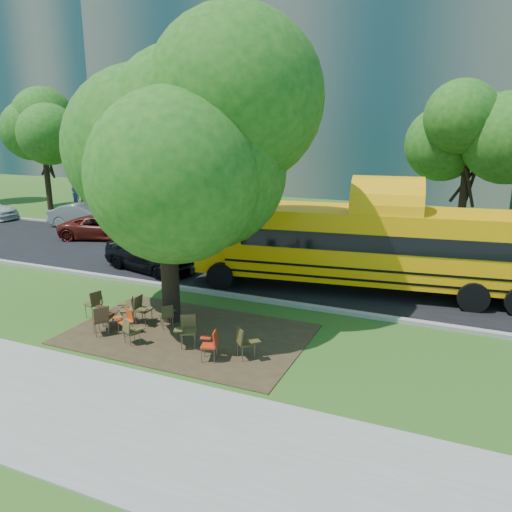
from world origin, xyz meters
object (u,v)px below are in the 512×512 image
at_px(chair_5, 187,328).
at_px(chair_7, 244,340).
at_px(chair_3, 126,319).
at_px(black_car, 150,253).
at_px(chair_0, 106,314).
at_px(pedestrian_b, 82,203).
at_px(school_bus, 380,245).
at_px(chair_11, 167,314).
at_px(bg_car_silver, 85,216).
at_px(chair_6, 211,342).
at_px(chair_9, 129,307).
at_px(bg_car_red, 103,227).
at_px(pedestrian_a, 76,201).
at_px(main_tree, 164,148).
at_px(chair_2, 101,318).
at_px(chair_4, 131,329).
at_px(chair_10, 141,307).
at_px(chair_8, 95,301).
at_px(chair_1, 105,311).

bearing_deg(chair_5, chair_7, 149.55).
relative_size(chair_3, black_car, 0.18).
bearing_deg(chair_0, pedestrian_b, 118.68).
xyz_separation_m(school_bus, pedestrian_b, (-21.39, 8.11, -0.90)).
xyz_separation_m(chair_11, bg_car_silver, (-13.13, 11.16, 0.25)).
relative_size(chair_6, chair_11, 1.10).
distance_m(chair_9, bg_car_red, 12.73).
relative_size(bg_car_silver, bg_car_red, 0.96).
height_order(chair_5, pedestrian_a, pedestrian_a).
height_order(main_tree, chair_7, main_tree).
relative_size(chair_0, chair_3, 1.07).
distance_m(chair_2, chair_3, 0.71).
height_order(chair_4, bg_car_red, bg_car_red).
height_order(chair_4, chair_6, chair_6).
bearing_deg(pedestrian_b, bg_car_red, 21.39).
distance_m(chair_9, chair_10, 0.42).
bearing_deg(bg_car_silver, pedestrian_b, 37.61).
bearing_deg(bg_car_silver, chair_10, -139.47).
height_order(chair_2, pedestrian_b, pedestrian_b).
bearing_deg(chair_2, pedestrian_a, 84.02).
height_order(chair_3, chair_8, chair_8).
height_order(chair_5, chair_10, chair_5).
height_order(school_bus, chair_11, school_bus).
bearing_deg(chair_1, chair_3, 31.18).
xyz_separation_m(chair_10, bg_car_silver, (-12.19, 11.19, 0.16)).
xyz_separation_m(chair_4, chair_8, (-2.34, 1.24, 0.09)).
bearing_deg(chair_6, chair_7, -78.10).
height_order(chair_6, chair_8, chair_8).
relative_size(school_bus, bg_car_red, 2.80).
relative_size(chair_9, bg_car_silver, 0.20).
bearing_deg(main_tree, chair_1, -145.22).
distance_m(chair_4, pedestrian_b, 22.20).
xyz_separation_m(chair_4, chair_6, (2.56, 0.03, 0.06)).
height_order(chair_7, chair_10, chair_10).
height_order(chair_3, chair_5, chair_5).
bearing_deg(bg_car_red, chair_9, -155.05).
height_order(school_bus, chair_0, school_bus).
height_order(chair_2, chair_3, chair_2).
height_order(chair_2, pedestrian_a, pedestrian_a).
relative_size(chair_3, pedestrian_b, 0.44).
xyz_separation_m(chair_1, chair_10, (0.96, 0.54, 0.07)).
bearing_deg(bg_car_red, chair_10, -153.47).
relative_size(chair_3, chair_7, 0.88).
distance_m(chair_4, chair_5, 1.63).
height_order(chair_0, bg_car_red, bg_car_red).
distance_m(chair_5, pedestrian_a, 23.59).
height_order(chair_6, chair_7, chair_7).
distance_m(school_bus, chair_11, 8.16).
bearing_deg(chair_4, chair_10, 138.29).
bearing_deg(chair_4, chair_5, 42.64).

